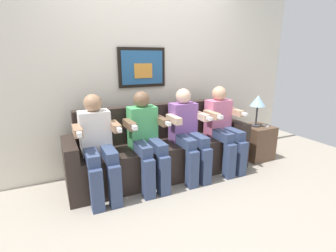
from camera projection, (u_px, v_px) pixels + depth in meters
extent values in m
plane|color=#9E9384|center=(173.00, 185.00, 2.98)|extent=(6.13, 6.13, 0.00)
cube|color=silver|center=(148.00, 71.00, 3.29)|extent=(4.72, 0.05, 2.60)
cube|color=black|center=(142.00, 68.00, 3.21)|extent=(0.63, 0.03, 0.50)
cube|color=#26598C|center=(142.00, 68.00, 3.19)|extent=(0.55, 0.02, 0.42)
cube|color=orange|center=(143.00, 71.00, 3.19)|extent=(0.24, 0.02, 0.18)
cube|color=#2D231E|center=(163.00, 159.00, 3.17)|extent=(2.04, 0.58, 0.45)
cube|color=#2D231E|center=(156.00, 121.00, 3.24)|extent=(2.04, 0.14, 0.45)
cube|color=#2D231E|center=(72.00, 169.00, 2.69)|extent=(0.14, 0.58, 0.62)
cube|color=#2D231E|center=(232.00, 141.00, 3.60)|extent=(0.14, 0.58, 0.62)
cube|color=white|center=(95.00, 133.00, 2.70)|extent=(0.32, 0.20, 0.48)
sphere|color=#9E7556|center=(93.00, 103.00, 2.61)|extent=(0.19, 0.19, 0.19)
cube|color=#38476B|center=(91.00, 156.00, 2.53)|extent=(0.12, 0.40, 0.12)
cube|color=#38476B|center=(109.00, 153.00, 2.61)|extent=(0.12, 0.40, 0.12)
cube|color=#38476B|center=(97.00, 190.00, 2.44)|extent=(0.12, 0.12, 0.45)
cube|color=#38476B|center=(115.00, 186.00, 2.51)|extent=(0.12, 0.12, 0.45)
cube|color=#9E7556|center=(77.00, 131.00, 2.49)|extent=(0.08, 0.28, 0.08)
cube|color=#9E7556|center=(115.00, 126.00, 2.65)|extent=(0.08, 0.28, 0.08)
cube|color=white|center=(119.00, 129.00, 2.51)|extent=(0.04, 0.13, 0.04)
cube|color=white|center=(79.00, 134.00, 2.35)|extent=(0.04, 0.10, 0.04)
cube|color=#4CB266|center=(142.00, 127.00, 2.92)|extent=(0.32, 0.20, 0.48)
sphere|color=brown|center=(142.00, 99.00, 2.83)|extent=(0.19, 0.19, 0.19)
cube|color=#38476B|center=(141.00, 148.00, 2.76)|extent=(0.12, 0.40, 0.12)
cube|color=#38476B|center=(156.00, 145.00, 2.83)|extent=(0.12, 0.40, 0.12)
cube|color=#38476B|center=(149.00, 179.00, 2.66)|extent=(0.12, 0.12, 0.45)
cube|color=#38476B|center=(164.00, 175.00, 2.74)|extent=(0.12, 0.12, 0.45)
cube|color=brown|center=(130.00, 125.00, 2.72)|extent=(0.08, 0.28, 0.08)
cube|color=brown|center=(161.00, 121.00, 2.88)|extent=(0.08, 0.28, 0.08)
cube|color=white|center=(167.00, 123.00, 2.73)|extent=(0.04, 0.13, 0.04)
cube|color=white|center=(134.00, 127.00, 2.58)|extent=(0.04, 0.10, 0.04)
cube|color=#8C59A5|center=(183.00, 122.00, 3.15)|extent=(0.32, 0.20, 0.48)
sphere|color=beige|center=(183.00, 96.00, 3.06)|extent=(0.19, 0.19, 0.19)
cube|color=#38476B|center=(184.00, 141.00, 2.99)|extent=(0.12, 0.40, 0.12)
cube|color=#38476B|center=(197.00, 139.00, 3.06)|extent=(0.12, 0.40, 0.12)
cube|color=#38476B|center=(192.00, 169.00, 2.89)|extent=(0.12, 0.12, 0.45)
cube|color=#38476B|center=(205.00, 166.00, 2.96)|extent=(0.12, 0.12, 0.45)
cube|color=beige|center=(174.00, 119.00, 2.94)|extent=(0.08, 0.28, 0.08)
cube|color=beige|center=(201.00, 116.00, 3.10)|extent=(0.08, 0.28, 0.08)
cube|color=white|center=(208.00, 118.00, 2.96)|extent=(0.04, 0.13, 0.04)
cube|color=pink|center=(218.00, 117.00, 3.38)|extent=(0.32, 0.20, 0.48)
sphere|color=tan|center=(219.00, 93.00, 3.29)|extent=(0.19, 0.19, 0.19)
cube|color=#38476B|center=(221.00, 135.00, 3.21)|extent=(0.12, 0.40, 0.12)
cube|color=#38476B|center=(232.00, 133.00, 3.29)|extent=(0.12, 0.40, 0.12)
cube|color=#38476B|center=(229.00, 161.00, 3.12)|extent=(0.12, 0.12, 0.45)
cube|color=#38476B|center=(241.00, 159.00, 3.19)|extent=(0.12, 0.12, 0.45)
cube|color=tan|center=(212.00, 115.00, 3.17)|extent=(0.08, 0.28, 0.08)
cube|color=tan|center=(235.00, 112.00, 3.33)|extent=(0.08, 0.28, 0.08)
cube|color=white|center=(244.00, 114.00, 3.19)|extent=(0.04, 0.13, 0.04)
cube|color=white|center=(220.00, 117.00, 3.03)|extent=(0.04, 0.10, 0.04)
cube|color=brown|center=(257.00, 142.00, 3.73)|extent=(0.40, 0.40, 0.50)
cylinder|color=#333338|center=(256.00, 126.00, 3.65)|extent=(0.14, 0.14, 0.02)
cylinder|color=#333338|center=(257.00, 116.00, 3.61)|extent=(0.02, 0.02, 0.28)
cone|color=#8CB2CC|center=(258.00, 101.00, 3.55)|extent=(0.22, 0.22, 0.16)
cube|color=white|center=(265.00, 126.00, 3.64)|extent=(0.04, 0.13, 0.02)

